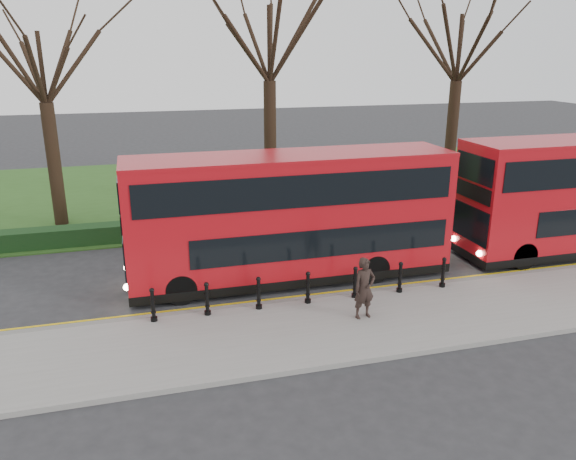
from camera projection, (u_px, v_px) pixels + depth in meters
name	position (u px, v px, depth m)	size (l,w,h in m)	color
ground	(283.00, 291.00, 18.92)	(120.00, 120.00, 0.00)	#28282B
pavement	(310.00, 330.00, 16.14)	(60.00, 4.00, 0.15)	gray
kerb	(291.00, 302.00, 17.98)	(60.00, 0.25, 0.16)	slate
grass_verge	(217.00, 189.00, 32.67)	(60.00, 18.00, 0.06)	#2B521B
hedge	(244.00, 223.00, 25.03)	(60.00, 0.90, 0.80)	black
yellow_line_outer	(289.00, 300.00, 18.27)	(60.00, 0.10, 0.01)	yellow
yellow_line_inner	(287.00, 297.00, 18.46)	(60.00, 0.10, 0.01)	yellow
tree_left	(41.00, 60.00, 23.82)	(6.49, 6.49, 10.15)	black
tree_mid	(269.00, 35.00, 26.01)	(7.39, 7.39, 11.55)	black
tree_right	(460.00, 41.00, 28.58)	(7.22, 7.22, 11.27)	black
bollard_row	(308.00, 288.00, 17.59)	(9.65, 0.15, 1.00)	black
bus_lead	(291.00, 218.00, 19.33)	(11.18, 2.57, 4.45)	#AB0E16
pedestrian	(364.00, 288.00, 16.51)	(0.68, 0.45, 1.87)	black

